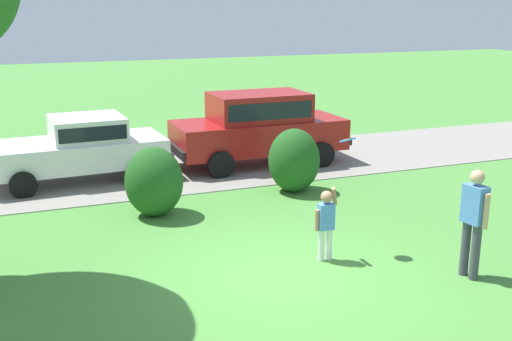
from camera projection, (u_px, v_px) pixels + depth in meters
The scene contains 9 objects.
ground_plane at pixel (281, 274), 9.79m from camera, with size 80.00×80.00×0.00m, color #478438.
driveway_strip at pixel (175, 170), 15.94m from camera, with size 28.00×4.40×0.02m, color gray.
shrub_near_tree at pixel (154, 182), 12.38m from camera, with size 1.17×1.19×1.41m.
shrub_centre_left at pixel (294, 160), 13.98m from camera, with size 1.18×1.14×1.46m.
parked_sedan at pixel (79, 146), 14.85m from camera, with size 4.49×2.26×1.56m.
parked_suv at pixel (259, 125), 16.32m from camera, with size 4.71×2.13×1.92m.
child_thrower at pixel (326, 219), 10.17m from camera, with size 0.46×0.25×1.29m.
frisbee at pixel (348, 140), 10.27m from camera, with size 0.29×0.27×0.14m.
adult_onlooker at pixel (473, 218), 9.46m from camera, with size 0.27×0.53×1.74m.
Camera 1 is at (-3.68, -8.25, 4.14)m, focal length 43.26 mm.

